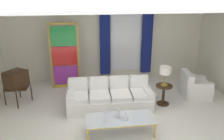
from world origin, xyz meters
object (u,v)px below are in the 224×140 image
(bottle_blue_decanter, at_px, (118,114))
(table_lamp_brass, at_px, (165,71))
(stained_glass_divider, at_px, (65,57))
(couch_white_long, at_px, (109,97))
(peacock_figurine, at_px, (80,85))
(armchair_white, at_px, (194,88))
(bottle_crystal_tall, at_px, (105,117))
(coffee_table, at_px, (120,119))
(vintage_tv, at_px, (16,80))
(round_side_table, at_px, (164,93))
(bottle_amber_squat, at_px, (126,117))

(bottle_blue_decanter, distance_m, table_lamp_brass, 2.03)
(stained_glass_divider, bearing_deg, table_lamp_brass, -29.72)
(couch_white_long, relative_size, peacock_figurine, 3.93)
(armchair_white, height_order, table_lamp_brass, table_lamp_brass)
(bottle_crystal_tall, bearing_deg, couch_white_long, 79.62)
(coffee_table, bearing_deg, couch_white_long, 93.71)
(vintage_tv, relative_size, round_side_table, 2.26)
(couch_white_long, height_order, armchair_white, couch_white_long)
(peacock_figurine, bearing_deg, bottle_blue_decanter, -70.58)
(bottle_amber_squat, height_order, table_lamp_brass, table_lamp_brass)
(bottle_amber_squat, distance_m, stained_glass_divider, 3.40)
(table_lamp_brass, bearing_deg, armchair_white, 19.17)
(bottle_crystal_tall, bearing_deg, peacock_figurine, 101.97)
(bottle_amber_squat, bearing_deg, stained_glass_divider, 116.47)
(coffee_table, distance_m, armchair_white, 3.10)
(stained_glass_divider, xyz_separation_m, round_side_table, (2.87, -1.64, -0.70))
(vintage_tv, height_order, stained_glass_divider, stained_glass_divider)
(vintage_tv, bearing_deg, bottle_amber_squat, -35.23)
(coffee_table, distance_m, bottle_amber_squat, 0.19)
(couch_white_long, relative_size, coffee_table, 1.49)
(coffee_table, relative_size, bottle_amber_squat, 6.92)
(armchair_white, bearing_deg, bottle_amber_squat, -144.87)
(bottle_blue_decanter, distance_m, peacock_figurine, 2.62)
(armchair_white, bearing_deg, coffee_table, -147.58)
(bottle_amber_squat, bearing_deg, coffee_table, 140.99)
(bottle_crystal_tall, bearing_deg, bottle_blue_decanter, 28.63)
(bottle_amber_squat, distance_m, vintage_tv, 3.48)
(stained_glass_divider, relative_size, table_lamp_brass, 3.86)
(coffee_table, relative_size, armchair_white, 1.73)
(bottle_crystal_tall, distance_m, bottle_amber_squat, 0.47)
(bottle_blue_decanter, xyz_separation_m, armchair_white, (2.66, 1.61, -0.20))
(couch_white_long, height_order, table_lamp_brass, table_lamp_brass)
(coffee_table, height_order, round_side_table, round_side_table)
(couch_white_long, height_order, bottle_amber_squat, couch_white_long)
(coffee_table, xyz_separation_m, round_side_table, (1.49, 1.27, -0.02))
(bottle_blue_decanter, height_order, peacock_figurine, bottle_blue_decanter)
(bottle_blue_decanter, relative_size, peacock_figurine, 0.37)
(couch_white_long, xyz_separation_m, coffee_table, (0.09, -1.31, 0.07))
(couch_white_long, relative_size, armchair_white, 2.58)
(armchair_white, bearing_deg, bottle_blue_decanter, -148.70)
(round_side_table, bearing_deg, stained_glass_divider, 150.28)
(couch_white_long, xyz_separation_m, armchair_white, (2.70, 0.35, -0.02))
(bottle_crystal_tall, xyz_separation_m, round_side_table, (1.84, 1.39, -0.19))
(bottle_blue_decanter, distance_m, armchair_white, 3.11)
(table_lamp_brass, bearing_deg, bottle_blue_decanter, -141.32)
(armchair_white, bearing_deg, couch_white_long, -172.61)
(coffee_table, height_order, vintage_tv, vintage_tv)
(vintage_tv, distance_m, round_side_table, 4.27)
(bottle_amber_squat, bearing_deg, table_lamp_brass, 44.89)
(bottle_blue_decanter, distance_m, round_side_table, 1.96)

